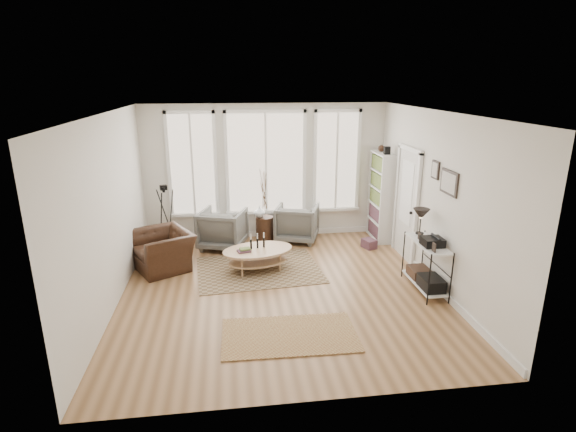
{
  "coord_description": "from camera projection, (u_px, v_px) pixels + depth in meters",
  "views": [
    {
      "loc": [
        -0.77,
        -6.78,
        3.39
      ],
      "look_at": [
        0.2,
        0.6,
        1.1
      ],
      "focal_mm": 28.0,
      "sensor_mm": 36.0,
      "label": 1
    }
  ],
  "objects": [
    {
      "name": "book_stack_far",
      "position": [
        369.0,
        244.0,
        9.33
      ],
      "size": [
        0.28,
        0.31,
        0.17
      ],
      "primitive_type": "cube",
      "rotation": [
        0.0,
        0.0,
        0.36
      ],
      "color": "maroon",
      "rests_on": "ground"
    },
    {
      "name": "wall_art",
      "position": [
        445.0,
        179.0,
        7.04
      ],
      "size": [
        0.04,
        0.88,
        0.44
      ],
      "color": "black",
      "rests_on": "ground"
    },
    {
      "name": "armchair_right",
      "position": [
        297.0,
        223.0,
        9.71
      ],
      "size": [
        1.09,
        1.1,
        0.8
      ],
      "primitive_type": "imported",
      "rotation": [
        0.0,
        0.0,
        2.82
      ],
      "color": "slate",
      "rests_on": "ground"
    },
    {
      "name": "bookcase",
      "position": [
        381.0,
        196.0,
        9.65
      ],
      "size": [
        0.31,
        0.85,
        2.06
      ],
      "color": "white",
      "rests_on": "ground"
    },
    {
      "name": "accent_chair",
      "position": [
        163.0,
        250.0,
        8.29
      ],
      "size": [
        1.4,
        1.35,
        0.7
      ],
      "primitive_type": "imported",
      "rotation": [
        0.0,
        0.0,
        -1.07
      ],
      "color": "#341E13",
      "rests_on": "ground"
    },
    {
      "name": "room",
      "position": [
        281.0,
        207.0,
        7.13
      ],
      "size": [
        5.5,
        5.54,
        2.9
      ],
      "color": "#A2764C",
      "rests_on": "ground"
    },
    {
      "name": "coffee_table",
      "position": [
        257.0,
        254.0,
        8.2
      ],
      "size": [
        1.44,
        1.09,
        0.59
      ],
      "color": "tan",
      "rests_on": "ground"
    },
    {
      "name": "vase",
      "position": [
        260.0,
        211.0,
        9.53
      ],
      "size": [
        0.3,
        0.3,
        0.24
      ],
      "primitive_type": "imported",
      "rotation": [
        0.0,
        0.0,
        0.36
      ],
      "color": "silver",
      "rests_on": "side_table"
    },
    {
      "name": "door",
      "position": [
        407.0,
        202.0,
        8.6
      ],
      "size": [
        0.09,
        1.06,
        2.22
      ],
      "color": "silver",
      "rests_on": "ground"
    },
    {
      "name": "low_shelf",
      "position": [
        426.0,
        261.0,
        7.39
      ],
      "size": [
        0.38,
        1.08,
        1.3
      ],
      "color": "white",
      "rests_on": "ground"
    },
    {
      "name": "armchair_left",
      "position": [
        223.0,
        229.0,
        9.29
      ],
      "size": [
        1.11,
        1.13,
        0.82
      ],
      "primitive_type": "imported",
      "rotation": [
        0.0,
        0.0,
        2.83
      ],
      "color": "slate",
      "rests_on": "ground"
    },
    {
      "name": "rug_main",
      "position": [
        259.0,
        270.0,
        8.29
      ],
      "size": [
        2.36,
        1.86,
        0.01
      ],
      "primitive_type": "cube",
      "rotation": [
        0.0,
        0.0,
        0.09
      ],
      "color": "brown",
      "rests_on": "ground"
    },
    {
      "name": "rug_runner",
      "position": [
        290.0,
        335.0,
        6.17
      ],
      "size": [
        1.87,
        1.06,
        0.01
      ],
      "primitive_type": "cube",
      "rotation": [
        0.0,
        0.0,
        -0.02
      ],
      "color": "brown",
      "rests_on": "ground"
    },
    {
      "name": "side_table",
      "position": [
        264.0,
        208.0,
        9.51
      ],
      "size": [
        0.37,
        0.37,
        1.57
      ],
      "color": "#341E13",
      "rests_on": "ground"
    },
    {
      "name": "book_stack_near",
      "position": [
        369.0,
        244.0,
        9.35
      ],
      "size": [
        0.31,
        0.35,
        0.18
      ],
      "primitive_type": "cube",
      "rotation": [
        0.0,
        0.0,
        0.35
      ],
      "color": "maroon",
      "rests_on": "ground"
    },
    {
      "name": "tripod_camera",
      "position": [
        166.0,
        220.0,
        9.1
      ],
      "size": [
        0.48,
        0.48,
        1.36
      ],
      "color": "black",
      "rests_on": "ground"
    },
    {
      "name": "bay_window",
      "position": [
        266.0,
        165.0,
        9.62
      ],
      "size": [
        4.14,
        0.12,
        2.24
      ],
      "color": "tan",
      "rests_on": "ground"
    }
  ]
}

